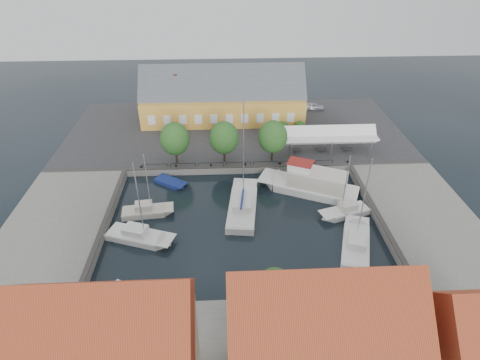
# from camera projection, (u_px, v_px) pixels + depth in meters

# --- Properties ---
(ground) EXTENTS (140.00, 140.00, 0.00)m
(ground) POSITION_uv_depth(u_px,v_px,m) (242.00, 216.00, 49.70)
(ground) COLOR black
(ground) RESTS_ON ground
(north_quay) EXTENTS (56.00, 26.00, 1.00)m
(north_quay) POSITION_uv_depth(u_px,v_px,m) (235.00, 132.00, 68.82)
(north_quay) COLOR #2D2D30
(north_quay) RESTS_ON ground
(west_quay) EXTENTS (12.00, 24.00, 1.00)m
(west_quay) POSITION_uv_depth(u_px,v_px,m) (56.00, 229.00, 46.88)
(west_quay) COLOR slate
(west_quay) RESTS_ON ground
(east_quay) EXTENTS (12.00, 24.00, 1.00)m
(east_quay) POSITION_uv_depth(u_px,v_px,m) (424.00, 218.00, 48.62)
(east_quay) COLOR slate
(east_quay) RESTS_ON ground
(quay_edge_fittings) EXTENTS (56.00, 24.72, 0.40)m
(quay_edge_fittings) POSITION_uv_depth(u_px,v_px,m) (241.00, 188.00, 53.14)
(quay_edge_fittings) COLOR #383533
(quay_edge_fittings) RESTS_ON north_quay
(warehouse) EXTENTS (28.56, 14.00, 9.55)m
(warehouse) POSITION_uv_depth(u_px,v_px,m) (220.00, 99.00, 71.13)
(warehouse) COLOR gold
(warehouse) RESTS_ON north_quay
(tent_canopy) EXTENTS (14.00, 4.00, 2.83)m
(tent_canopy) POSITION_uv_depth(u_px,v_px,m) (330.00, 135.00, 60.50)
(tent_canopy) COLOR white
(tent_canopy) RESTS_ON north_quay
(quay_trees) EXTENTS (18.20, 4.20, 6.30)m
(quay_trees) POSITION_uv_depth(u_px,v_px,m) (224.00, 138.00, 57.12)
(quay_trees) COLOR black
(quay_trees) RESTS_ON north_quay
(car_silver) EXTENTS (4.16, 2.04, 1.37)m
(car_silver) POSITION_uv_depth(u_px,v_px,m) (313.00, 106.00, 75.54)
(car_silver) COLOR #ADAEB5
(car_silver) RESTS_ON north_quay
(car_red) EXTENTS (3.04, 4.81, 1.50)m
(car_red) POSITION_uv_depth(u_px,v_px,m) (177.00, 133.00, 65.78)
(car_red) COLOR #5C1515
(car_red) RESTS_ON north_quay
(center_sailboat) EXTENTS (4.60, 11.37, 14.87)m
(center_sailboat) POSITION_uv_depth(u_px,v_px,m) (243.00, 207.00, 50.71)
(center_sailboat) COLOR white
(center_sailboat) RESTS_ON ground
(trawler) EXTENTS (13.77, 9.15, 5.00)m
(trawler) POSITION_uv_depth(u_px,v_px,m) (312.00, 185.00, 53.78)
(trawler) COLOR white
(trawler) RESTS_ON ground
(east_boat_b) EXTENTS (6.69, 3.90, 9.07)m
(east_boat_b) POSITION_uv_depth(u_px,v_px,m) (345.00, 213.00, 49.85)
(east_boat_b) COLOR white
(east_boat_b) RESTS_ON ground
(east_boat_c) EXTENTS (5.42, 9.28, 11.38)m
(east_boat_c) POSITION_uv_depth(u_px,v_px,m) (356.00, 244.00, 44.91)
(east_boat_c) COLOR white
(east_boat_c) RESTS_ON ground
(west_boat_b) EXTENTS (6.57, 2.84, 9.02)m
(west_boat_b) POSITION_uv_depth(u_px,v_px,m) (147.00, 212.00, 49.93)
(west_boat_b) COLOR beige
(west_boat_b) RESTS_ON ground
(west_boat_c) EXTENTS (8.31, 5.01, 10.88)m
(west_boat_c) POSITION_uv_depth(u_px,v_px,m) (139.00, 237.00, 45.91)
(west_boat_c) COLOR white
(west_boat_c) RESTS_ON ground
(launch_sw) EXTENTS (4.64, 3.56, 0.98)m
(launch_sw) POSITION_uv_depth(u_px,v_px,m) (129.00, 295.00, 38.98)
(launch_sw) COLOR white
(launch_sw) RESTS_ON ground
(launch_nw) EXTENTS (5.00, 4.26, 0.88)m
(launch_nw) POSITION_uv_depth(u_px,v_px,m) (170.00, 183.00, 55.95)
(launch_nw) COLOR navy
(launch_nw) RESTS_ON ground
(townhouses) EXTENTS (36.30, 8.50, 12.00)m
(townhouses) POSITION_uv_depth(u_px,v_px,m) (289.00, 357.00, 27.06)
(townhouses) COLOR #C1AE95
(townhouses) RESTS_ON south_bank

